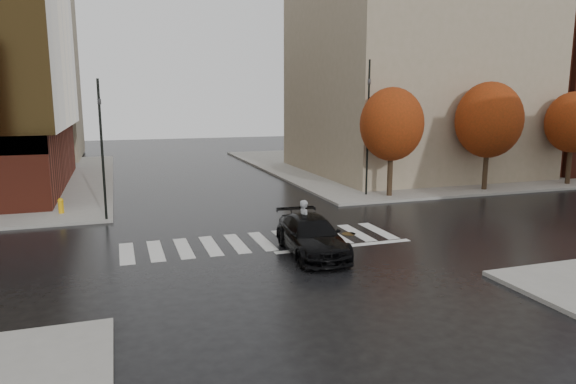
% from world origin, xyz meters
% --- Properties ---
extents(ground, '(120.00, 120.00, 0.00)m').
position_xyz_m(ground, '(0.00, 0.00, 0.00)').
color(ground, black).
rests_on(ground, ground).
extents(sidewalk_ne, '(30.00, 30.00, 0.15)m').
position_xyz_m(sidewalk_ne, '(21.00, 21.00, 0.07)').
color(sidewalk_ne, gray).
rests_on(sidewalk_ne, ground).
extents(crosswalk, '(12.00, 3.00, 0.01)m').
position_xyz_m(crosswalk, '(0.00, 0.50, 0.01)').
color(crosswalk, silver).
rests_on(crosswalk, ground).
extents(building_ne_tan, '(16.00, 16.00, 18.00)m').
position_xyz_m(building_ne_tan, '(17.00, 17.00, 9.15)').
color(building_ne_tan, gray).
rests_on(building_ne_tan, sidewalk_ne).
extents(building_ne_brick, '(14.00, 14.00, 14.00)m').
position_xyz_m(building_ne_brick, '(33.00, 16.00, 7.15)').
color(building_ne_brick, maroon).
rests_on(building_ne_brick, sidewalk_ne).
extents(tree_ne_a, '(3.80, 3.80, 6.50)m').
position_xyz_m(tree_ne_a, '(10.00, 7.40, 4.46)').
color(tree_ne_a, black).
rests_on(tree_ne_a, sidewalk_ne).
extents(tree_ne_b, '(4.20, 4.20, 6.89)m').
position_xyz_m(tree_ne_b, '(17.00, 7.40, 4.62)').
color(tree_ne_b, black).
rests_on(tree_ne_b, sidewalk_ne).
extents(tree_ne_c, '(3.60, 3.60, 6.31)m').
position_xyz_m(tree_ne_c, '(24.00, 7.40, 4.37)').
color(tree_ne_c, black).
rests_on(tree_ne_c, sidewalk_ne).
extents(sedan, '(2.33, 5.04, 1.43)m').
position_xyz_m(sedan, '(1.35, -1.80, 0.71)').
color(sedan, black).
rests_on(sedan, ground).
extents(cyclist, '(1.76, 0.69, 1.98)m').
position_xyz_m(cyclist, '(1.41, -1.00, 0.68)').
color(cyclist, maroon).
rests_on(cyclist, ground).
extents(traffic_light_nw, '(0.20, 0.17, 6.75)m').
position_xyz_m(traffic_light_nw, '(-6.30, 6.30, 3.94)').
color(traffic_light_nw, black).
rests_on(traffic_light_nw, sidewalk_nw).
extents(traffic_light_ne, '(0.19, 0.22, 8.10)m').
position_xyz_m(traffic_light_ne, '(8.84, 8.19, 4.86)').
color(traffic_light_ne, black).
rests_on(traffic_light_ne, sidewalk_ne).
extents(fire_hydrant, '(0.28, 0.28, 0.80)m').
position_xyz_m(fire_hydrant, '(-8.52, 8.41, 0.59)').
color(fire_hydrant, '#E6A40D').
rests_on(fire_hydrant, sidewalk_nw).
extents(manhole, '(0.77, 0.77, 0.01)m').
position_xyz_m(manhole, '(4.00, 0.42, 0.01)').
color(manhole, '#4C391B').
rests_on(manhole, ground).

